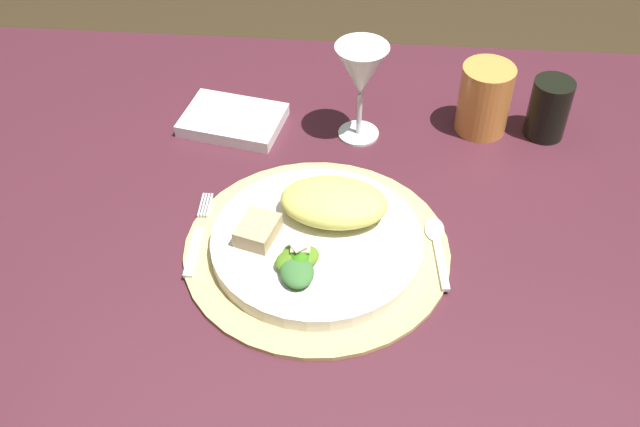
# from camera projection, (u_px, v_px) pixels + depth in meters

# --- Properties ---
(dining_table) EXTENTS (1.44, 0.82, 0.75)m
(dining_table) POSITION_uv_depth(u_px,v_px,m) (365.00, 275.00, 1.17)
(dining_table) COLOR #451D28
(dining_table) RESTS_ON ground
(placemat) EXTENTS (0.35, 0.35, 0.01)m
(placemat) POSITION_uv_depth(u_px,v_px,m) (317.00, 250.00, 0.98)
(placemat) COLOR tan
(placemat) RESTS_ON dining_table
(dinner_plate) EXTENTS (0.27, 0.27, 0.02)m
(dinner_plate) POSITION_uv_depth(u_px,v_px,m) (317.00, 243.00, 0.97)
(dinner_plate) COLOR silver
(dinner_plate) RESTS_ON placemat
(pasta_serving) EXTENTS (0.14, 0.10, 0.04)m
(pasta_serving) POSITION_uv_depth(u_px,v_px,m) (334.00, 202.00, 0.98)
(pasta_serving) COLOR #D9CE5E
(pasta_serving) RESTS_ON dinner_plate
(salad_greens) EXTENTS (0.07, 0.09, 0.03)m
(salad_greens) POSITION_uv_depth(u_px,v_px,m) (298.00, 262.00, 0.92)
(salad_greens) COLOR #4D7533
(salad_greens) RESTS_ON dinner_plate
(bread_piece) EXTENTS (0.06, 0.07, 0.02)m
(bread_piece) POSITION_uv_depth(u_px,v_px,m) (258.00, 230.00, 0.96)
(bread_piece) COLOR tan
(bread_piece) RESTS_ON dinner_plate
(fork) EXTENTS (0.02, 0.15, 0.00)m
(fork) POSITION_uv_depth(u_px,v_px,m) (197.00, 238.00, 0.99)
(fork) COLOR silver
(fork) RESTS_ON placemat
(spoon) EXTENTS (0.03, 0.13, 0.01)m
(spoon) POSITION_uv_depth(u_px,v_px,m) (437.00, 240.00, 0.99)
(spoon) COLOR silver
(spoon) RESTS_ON placemat
(napkin) EXTENTS (0.17, 0.13, 0.02)m
(napkin) POSITION_uv_depth(u_px,v_px,m) (233.00, 120.00, 1.17)
(napkin) COLOR white
(napkin) RESTS_ON dining_table
(wine_glass) EXTENTS (0.08, 0.08, 0.15)m
(wine_glass) POSITION_uv_depth(u_px,v_px,m) (361.00, 73.00, 1.08)
(wine_glass) COLOR silver
(wine_glass) RESTS_ON dining_table
(amber_tumbler) EXTENTS (0.08, 0.08, 0.11)m
(amber_tumbler) POSITION_uv_depth(u_px,v_px,m) (484.00, 99.00, 1.13)
(amber_tumbler) COLOR orange
(amber_tumbler) RESTS_ON dining_table
(dark_tumbler) EXTENTS (0.06, 0.06, 0.09)m
(dark_tumbler) POSITION_uv_depth(u_px,v_px,m) (549.00, 109.00, 1.13)
(dark_tumbler) COLOR black
(dark_tumbler) RESTS_ON dining_table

